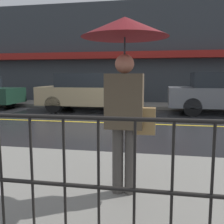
# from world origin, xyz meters

# --- Properties ---
(ground_plane) EXTENTS (80.00, 80.00, 0.00)m
(ground_plane) POSITION_xyz_m (0.00, 0.00, 0.00)
(ground_plane) COLOR #262628
(sidewalk_near) EXTENTS (28.00, 2.82, 0.14)m
(sidewalk_near) POSITION_xyz_m (0.00, -5.12, 0.07)
(sidewalk_near) COLOR gray
(sidewalk_near) RESTS_ON ground_plane
(sidewalk_far) EXTENTS (28.00, 2.11, 0.14)m
(sidewalk_far) POSITION_xyz_m (0.00, 4.76, 0.07)
(sidewalk_far) COLOR gray
(sidewalk_far) RESTS_ON ground_plane
(lane_marking) EXTENTS (25.20, 0.12, 0.01)m
(lane_marking) POSITION_xyz_m (0.00, 0.00, 0.00)
(lane_marking) COLOR gold
(lane_marking) RESTS_ON ground_plane
(building_storefront) EXTENTS (28.00, 0.85, 5.43)m
(building_storefront) POSITION_xyz_m (0.00, 5.94, 2.71)
(building_storefront) COLOR #383D42
(building_storefront) RESTS_ON ground_plane
(pedestrian) EXTENTS (0.97, 0.97, 2.01)m
(pedestrian) POSITION_xyz_m (1.26, -5.33, 1.71)
(pedestrian) COLOR #4C4742
(pedestrian) RESTS_ON sidewalk_near
(car_tan) EXTENTS (4.29, 1.90, 1.63)m
(car_tan) POSITION_xyz_m (-1.42, 2.77, 0.83)
(car_tan) COLOR tan
(car_tan) RESTS_ON ground_plane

